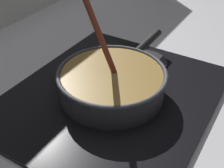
# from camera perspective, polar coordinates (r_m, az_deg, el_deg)

# --- Properties ---
(ground) EXTENTS (2.40, 1.60, 0.04)m
(ground) POSITION_cam_1_polar(r_m,az_deg,el_deg) (0.66, 12.79, -14.74)
(ground) COLOR #B7B7BC
(hob_plate) EXTENTS (0.56, 0.48, 0.01)m
(hob_plate) POSITION_cam_1_polar(r_m,az_deg,el_deg) (0.77, 0.00, -2.34)
(hob_plate) COLOR black
(hob_plate) RESTS_ON ground
(burner_ring) EXTENTS (0.18, 0.18, 0.01)m
(burner_ring) POSITION_cam_1_polar(r_m,az_deg,el_deg) (0.76, 0.00, -1.75)
(burner_ring) COLOR #592D0C
(burner_ring) RESTS_ON hob_plate
(spare_burner) EXTENTS (0.14, 0.14, 0.01)m
(spare_burner) POSITION_cam_1_polar(r_m,az_deg,el_deg) (0.89, 5.94, 4.20)
(spare_burner) COLOR #262628
(spare_burner) RESTS_ON hob_plate
(cooking_pan) EXTENTS (0.41, 0.27, 0.27)m
(cooking_pan) POSITION_cam_1_polar(r_m,az_deg,el_deg) (0.74, 0.05, 0.41)
(cooking_pan) COLOR #38383D
(cooking_pan) RESTS_ON hob_plate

